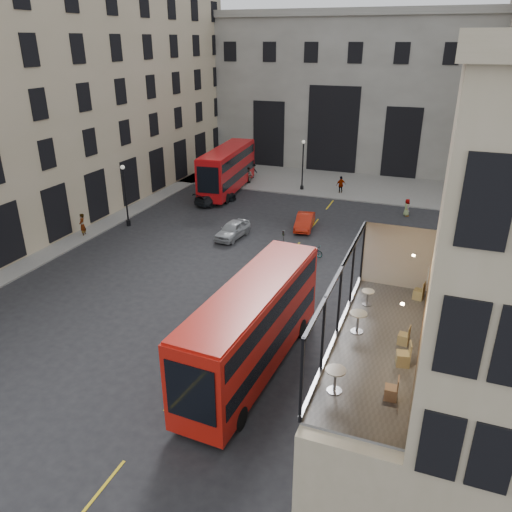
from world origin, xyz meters
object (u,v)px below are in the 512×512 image
(cyclist, at_px, (275,271))
(cafe_chair_d, at_px, (419,294))
(street_lamp_b, at_px, (303,168))
(car_b, at_px, (305,221))
(bicycle, at_px, (314,251))
(cafe_chair_c, at_px, (404,338))
(car_c, at_px, (216,197))
(bus_far, at_px, (227,168))
(traffic_light_near, at_px, (283,251))
(cafe_table_mid, at_px, (358,319))
(cafe_table_far, at_px, (368,295))
(cafe_chair_b, at_px, (403,358))
(street_lamp_a, at_px, (126,199))
(pedestrian_d, at_px, (407,207))
(pedestrian_e, at_px, (82,225))
(pedestrian_a, at_px, (249,176))
(pedestrian_c, at_px, (341,185))
(pedestrian_b, at_px, (253,171))
(traffic_light_far, at_px, (200,174))
(cafe_table_near, at_px, (335,377))
(car_a, at_px, (233,230))
(cafe_chair_a, at_px, (391,392))

(cyclist, height_order, cafe_chair_d, cafe_chair_d)
(street_lamp_b, height_order, car_b, street_lamp_b)
(bicycle, relative_size, cafe_chair_c, 2.08)
(car_c, relative_size, bicycle, 2.91)
(cafe_chair_c, relative_size, cafe_chair_d, 0.94)
(street_lamp_b, xyz_separation_m, bus_far, (-7.20, -3.29, 0.19))
(bus_far, bearing_deg, traffic_light_near, -56.91)
(traffic_light_near, bearing_deg, car_b, 98.06)
(cafe_table_mid, relative_size, cafe_chair_c, 1.08)
(car_c, bearing_deg, cafe_chair_c, 147.73)
(cafe_table_far, distance_m, cafe_chair_b, 4.25)
(street_lamp_a, xyz_separation_m, pedestrian_d, (22.27, 11.31, -1.60))
(street_lamp_a, bearing_deg, bicycle, -2.22)
(car_c, distance_m, pedestrian_e, 13.55)
(bicycle, relative_size, cafe_chair_b, 1.78)
(car_c, relative_size, cafe_table_far, 7.03)
(car_c, bearing_deg, cafe_chair_b, 146.52)
(bicycle, bearing_deg, cafe_chair_b, -136.77)
(street_lamp_a, distance_m, pedestrian_e, 4.25)
(pedestrian_e, bearing_deg, cafe_table_mid, 42.35)
(pedestrian_a, relative_size, pedestrian_e, 1.00)
(street_lamp_a, distance_m, pedestrian_c, 22.23)
(pedestrian_b, height_order, cafe_chair_d, cafe_chair_d)
(bus_far, height_order, pedestrian_d, bus_far)
(bicycle, height_order, cafe_chair_d, cafe_chair_d)
(traffic_light_far, relative_size, pedestrian_e, 1.96)
(car_c, bearing_deg, pedestrian_a, -73.08)
(pedestrian_d, bearing_deg, cafe_chair_b, 160.81)
(cafe_table_near, relative_size, cafe_chair_d, 1.02)
(cyclist, bearing_deg, pedestrian_a, 32.19)
(bicycle, xyz_separation_m, pedestrian_c, (-1.56, 16.86, 0.51))
(traffic_light_far, height_order, cafe_chair_d, cafe_chair_d)
(traffic_light_far, height_order, street_lamp_a, street_lamp_a)
(bus_far, height_order, car_c, bus_far)
(cafe_chair_d, bearing_deg, traffic_light_far, 133.48)
(bicycle, height_order, pedestrian_c, pedestrian_c)
(bus_far, height_order, cafe_chair_c, cafe_chair_c)
(traffic_light_near, xyz_separation_m, street_lamp_a, (-16.00, 6.00, -0.03))
(pedestrian_b, bearing_deg, cafe_table_far, -121.79)
(car_a, distance_m, pedestrian_c, 16.55)
(street_lamp_a, bearing_deg, cafe_chair_c, -35.94)
(cafe_chair_a, bearing_deg, cafe_table_mid, 115.91)
(bus_far, xyz_separation_m, pedestrian_a, (1.01, 3.42, -1.61))
(traffic_light_far, bearing_deg, cafe_table_mid, -53.06)
(street_lamp_b, distance_m, car_c, 10.17)
(bus_far, height_order, cafe_table_near, cafe_table_near)
(car_b, distance_m, pedestrian_e, 18.42)
(cafe_chair_d, bearing_deg, pedestrian_a, 123.46)
(car_b, height_order, pedestrian_d, pedestrian_d)
(cyclist, bearing_deg, pedestrian_e, 88.63)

